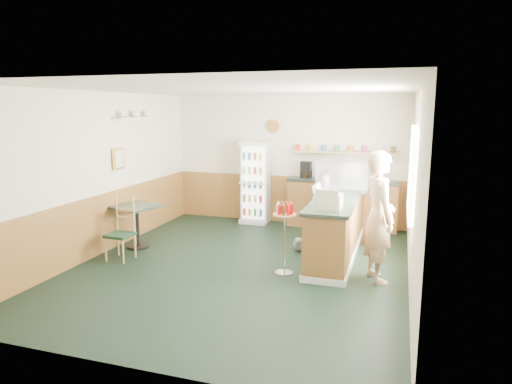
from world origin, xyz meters
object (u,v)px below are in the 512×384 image
at_px(drinks_fridge, 256,182).
at_px(cafe_table, 137,218).
at_px(cafe_chair, 123,226).
at_px(display_case, 343,176).
at_px(condiment_stand, 285,226).
at_px(shopkeeper, 379,217).
at_px(cash_register, 329,201).

relative_size(drinks_fridge, cafe_table, 2.05).
distance_m(drinks_fridge, cafe_chair, 3.26).
bearing_deg(display_case, condiment_stand, -110.62).
relative_size(drinks_fridge, shopkeeper, 0.94).
distance_m(drinks_fridge, shopkeeper, 3.81).
height_order(display_case, cafe_chair, display_case).
relative_size(drinks_fridge, display_case, 1.94).
height_order(display_case, cash_register, display_case).
xyz_separation_m(cash_register, cafe_table, (-3.40, 0.35, -0.58)).
bearing_deg(display_case, cash_register, -90.00).
height_order(drinks_fridge, condiment_stand, drinks_fridge).
bearing_deg(condiment_stand, cafe_table, 170.73).
bearing_deg(display_case, cafe_chair, -151.93).
bearing_deg(cafe_chair, cafe_table, 101.24).
relative_size(display_case, condiment_stand, 0.85).
height_order(drinks_fridge, shopkeeper, shopkeeper).
bearing_deg(cafe_chair, cash_register, 5.48).
relative_size(shopkeeper, cafe_table, 2.18).
relative_size(drinks_fridge, cash_register, 4.62).
bearing_deg(cash_register, cafe_chair, -175.10).
relative_size(cash_register, condiment_stand, 0.36).
distance_m(drinks_fridge, condiment_stand, 3.15).
bearing_deg(display_case, drinks_fridge, 148.88).
height_order(cash_register, cafe_chair, cash_register).
height_order(display_case, cafe_table, display_case).
distance_m(drinks_fridge, cafe_table, 2.80).
bearing_deg(condiment_stand, shopkeeper, 5.99).
height_order(drinks_fridge, display_case, drinks_fridge).
height_order(display_case, condiment_stand, display_case).
bearing_deg(shopkeeper, cafe_chair, 68.85).
height_order(drinks_fridge, cafe_table, drinks_fridge).
bearing_deg(shopkeeper, cash_register, 67.73).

